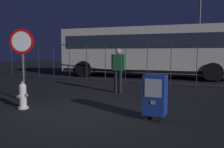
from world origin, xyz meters
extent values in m
plane|color=black|center=(0.00, 0.00, 0.00)|extent=(60.00, 60.00, 0.00)
cylinder|color=silver|center=(-1.71, -0.20, 0.03)|extent=(0.28, 0.28, 0.05)
cylinder|color=silver|center=(-1.71, -0.20, 0.33)|extent=(0.19, 0.19, 0.55)
sphere|color=silver|center=(-1.71, -0.20, 0.60)|extent=(0.19, 0.19, 0.19)
cylinder|color=gray|center=(-1.71, -0.20, 0.72)|extent=(0.06, 0.06, 0.05)
cylinder|color=gray|center=(-1.71, -0.33, 0.35)|extent=(0.09, 0.08, 0.09)
cylinder|color=gray|center=(-1.84, -0.20, 0.38)|extent=(0.07, 0.07, 0.07)
cylinder|color=gray|center=(-1.58, -0.20, 0.38)|extent=(0.07, 0.07, 0.07)
cylinder|color=black|center=(1.62, 0.13, 0.06)|extent=(0.04, 0.04, 0.12)
cylinder|color=black|center=(1.95, 0.13, 0.06)|extent=(0.04, 0.04, 0.12)
cylinder|color=black|center=(1.62, 0.41, 0.06)|extent=(0.04, 0.04, 0.12)
cylinder|color=black|center=(1.95, 0.41, 0.06)|extent=(0.04, 0.04, 0.12)
cube|color=navy|center=(1.78, 0.27, 0.57)|extent=(0.48, 0.40, 0.90)
cube|color=#B2B7BF|center=(1.78, 0.07, 0.75)|extent=(0.36, 0.01, 0.40)
cube|color=gray|center=(1.78, 0.07, 0.43)|extent=(0.10, 0.02, 0.08)
cylinder|color=#4C4F54|center=(-2.40, 0.52, 1.10)|extent=(0.06, 0.06, 2.20)
cylinder|color=red|center=(-2.40, 0.50, 1.85)|extent=(0.71, 0.31, 0.76)
cylinder|color=white|center=(-2.40, 0.48, 1.85)|extent=(0.56, 0.23, 0.60)
cylinder|color=black|center=(-0.40, 3.09, 0.42)|extent=(0.14, 0.14, 0.85)
cylinder|color=black|center=(-0.22, 3.09, 0.42)|extent=(0.14, 0.14, 0.85)
cube|color=#1E5933|center=(-0.31, 3.09, 1.15)|extent=(0.36, 0.20, 0.60)
sphere|color=tan|center=(-0.31, 3.09, 1.56)|extent=(0.22, 0.22, 0.22)
cylinder|color=#1E5933|center=(-0.54, 3.09, 1.18)|extent=(0.09, 0.09, 0.55)
cylinder|color=#1E5933|center=(-0.08, 3.09, 1.18)|extent=(0.09, 0.09, 0.55)
cube|color=#2D2D33|center=(0.00, 5.94, 1.95)|extent=(18.00, 0.04, 0.05)
cube|color=#2D2D33|center=(0.00, 5.94, 0.10)|extent=(18.00, 0.04, 0.05)
cylinder|color=#2D2D33|center=(-9.00, 5.94, 1.00)|extent=(0.03, 0.03, 2.00)
cylinder|color=#2D2D33|center=(-7.88, 5.94, 1.00)|extent=(0.03, 0.03, 2.00)
cylinder|color=#2D2D33|center=(-6.75, 5.94, 1.00)|extent=(0.03, 0.03, 2.00)
cylinder|color=#2D2D33|center=(-5.62, 5.94, 1.00)|extent=(0.03, 0.03, 2.00)
cylinder|color=#2D2D33|center=(-4.50, 5.94, 1.00)|extent=(0.03, 0.03, 2.00)
cylinder|color=#2D2D33|center=(-3.38, 5.94, 1.00)|extent=(0.03, 0.03, 2.00)
cylinder|color=#2D2D33|center=(-2.25, 5.94, 1.00)|extent=(0.03, 0.03, 2.00)
cylinder|color=#2D2D33|center=(-1.12, 5.94, 1.00)|extent=(0.03, 0.03, 2.00)
cylinder|color=#2D2D33|center=(0.00, 5.94, 1.00)|extent=(0.03, 0.03, 2.00)
cylinder|color=#2D2D33|center=(1.12, 5.94, 1.00)|extent=(0.03, 0.03, 2.00)
cylinder|color=#2D2D33|center=(2.25, 5.94, 1.00)|extent=(0.03, 0.03, 2.00)
cube|color=beige|center=(-0.88, 8.94, 1.67)|extent=(10.69, 3.50, 2.65)
cube|color=#1E2838|center=(-0.88, 8.94, 2.15)|extent=(10.07, 3.46, 0.80)
cube|color=black|center=(-0.88, 8.94, 0.45)|extent=(10.48, 3.49, 0.16)
cylinder|color=black|center=(2.90, 8.05, 0.50)|extent=(1.02, 0.37, 1.00)
cylinder|color=black|center=(2.66, 10.54, 0.50)|extent=(1.02, 0.37, 1.00)
cylinder|color=black|center=(-4.42, 7.34, 0.50)|extent=(1.02, 0.37, 1.00)
cylinder|color=black|center=(-4.66, 9.83, 0.50)|extent=(1.02, 0.37, 1.00)
cube|color=beige|center=(2.58, 13.06, 1.67)|extent=(10.64, 3.18, 2.65)
cube|color=#1E2838|center=(2.58, 13.06, 2.15)|extent=(10.01, 3.16, 0.80)
cube|color=black|center=(2.58, 13.06, 0.45)|extent=(10.43, 3.18, 0.16)
cylinder|color=black|center=(-1.16, 12.05, 0.50)|extent=(1.02, 0.35, 1.00)
cylinder|color=black|center=(-1.00, 14.54, 0.50)|extent=(1.02, 0.35, 1.00)
cylinder|color=#4C4F54|center=(1.82, 13.53, 3.58)|extent=(0.14, 0.14, 7.15)
camera|label=1|loc=(2.97, -4.66, 1.51)|focal=36.23mm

